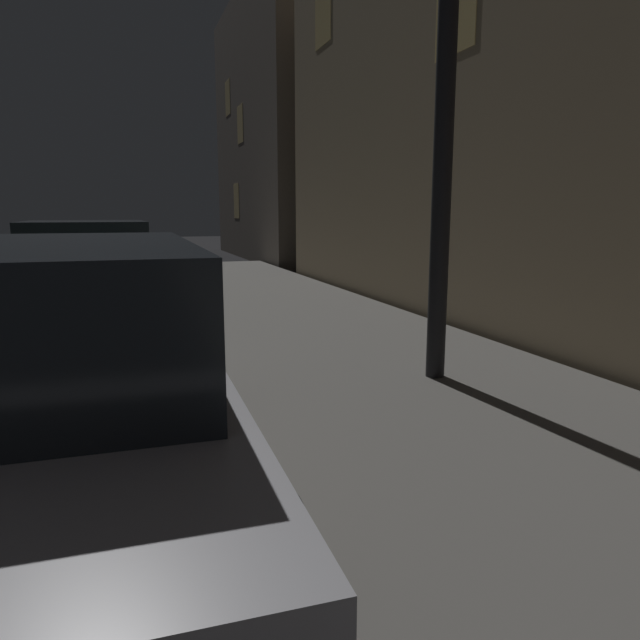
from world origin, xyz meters
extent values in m
cube|color=#B7B7BF|center=(2.85, 4.15, 0.57)|extent=(1.87, 4.24, 0.64)
cube|color=#1E2328|center=(2.85, 3.95, 1.15)|extent=(1.61, 2.26, 0.56)
cylinder|color=black|center=(3.78, 5.43, 0.33)|extent=(0.23, 0.66, 0.66)
cylinder|color=black|center=(3.72, 2.83, 0.33)|extent=(0.23, 0.66, 0.66)
cube|color=#19592D|center=(2.85, 10.57, 0.57)|extent=(1.99, 4.25, 0.64)
cube|color=#1E2328|center=(2.85, 10.39, 1.15)|extent=(1.71, 2.14, 0.56)
cylinder|color=black|center=(1.87, 11.85, 0.33)|extent=(0.24, 0.67, 0.66)
cylinder|color=black|center=(3.77, 11.90, 0.33)|extent=(0.24, 0.67, 0.66)
cylinder|color=black|center=(1.93, 9.24, 0.33)|extent=(0.24, 0.67, 0.66)
cylinder|color=black|center=(3.83, 9.29, 0.33)|extent=(0.24, 0.67, 0.66)
cylinder|color=black|center=(5.86, 5.49, 2.79)|extent=(0.16, 0.16, 5.27)
cube|color=#F2D17F|center=(7.32, 7.76, 4.04)|extent=(0.06, 0.90, 1.20)
cube|color=#F2D17F|center=(7.32, 12.61, 5.35)|extent=(0.06, 0.90, 1.20)
cube|color=#6B6056|center=(10.44, 20.93, 4.29)|extent=(6.28, 9.49, 8.58)
cube|color=#F2D17F|center=(7.32, 21.92, 1.95)|extent=(0.06, 0.90, 1.20)
cube|color=#F2D17F|center=(7.32, 20.93, 4.41)|extent=(0.06, 0.90, 1.20)
cube|color=#F2D17F|center=(7.32, 23.08, 5.61)|extent=(0.06, 0.90, 1.20)
camera|label=1|loc=(3.34, 1.19, 1.56)|focal=32.63mm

